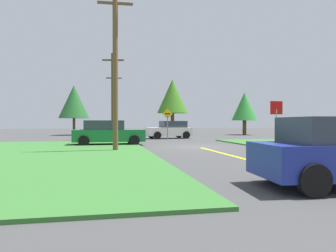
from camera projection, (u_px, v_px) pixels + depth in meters
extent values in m
plane|color=#414141|center=(197.00, 147.00, 19.81)|extent=(120.00, 120.00, 0.00)
cube|color=#346F2E|center=(15.00, 156.00, 14.04)|extent=(12.00, 20.00, 0.08)
cube|color=yellow|center=(258.00, 163.00, 11.97)|extent=(0.20, 14.00, 0.01)
cylinder|color=#9EA0A8|center=(276.00, 129.00, 18.57)|extent=(0.07, 0.07, 2.26)
cube|color=red|center=(276.00, 108.00, 18.56)|extent=(0.76, 0.04, 0.76)
cube|color=#196B33|center=(109.00, 135.00, 21.01)|extent=(4.57, 1.86, 0.76)
cube|color=#2D3842|center=(104.00, 125.00, 20.94)|extent=(2.52, 1.62, 0.60)
cylinder|color=black|center=(132.00, 139.00, 22.20)|extent=(0.68, 0.22, 0.68)
cylinder|color=black|center=(134.00, 141.00, 20.45)|extent=(0.68, 0.22, 0.68)
cylinder|color=black|center=(85.00, 140.00, 21.57)|extent=(0.68, 0.22, 0.68)
cylinder|color=black|center=(84.00, 141.00, 19.82)|extent=(0.68, 0.22, 0.68)
cube|color=white|center=(169.00, 132.00, 29.93)|extent=(4.24, 2.46, 0.76)
cube|color=#2D3842|center=(173.00, 124.00, 30.06)|extent=(2.41, 2.01, 0.60)
cylinder|color=black|center=(157.00, 135.00, 28.58)|extent=(0.70, 0.30, 0.68)
cylinder|color=black|center=(152.00, 135.00, 30.44)|extent=(0.70, 0.30, 0.68)
cylinder|color=black|center=(186.00, 135.00, 29.43)|extent=(0.70, 0.30, 0.68)
cylinder|color=black|center=(179.00, 134.00, 31.29)|extent=(0.70, 0.30, 0.68)
cylinder|color=black|center=(272.00, 168.00, 8.26)|extent=(0.69, 0.27, 0.68)
cylinder|color=black|center=(314.00, 181.00, 6.41)|extent=(0.69, 0.27, 0.68)
cylinder|color=brown|center=(115.00, 71.00, 16.55)|extent=(0.27, 0.27, 8.25)
cube|color=brown|center=(115.00, 3.00, 16.51)|extent=(1.80, 0.17, 0.12)
cylinder|color=#4F3E26|center=(113.00, 97.00, 27.07)|extent=(0.33, 0.33, 7.29)
cube|color=#4F3E26|center=(113.00, 60.00, 27.04)|extent=(1.80, 0.41, 0.12)
cylinder|color=brown|center=(114.00, 104.00, 37.62)|extent=(0.27, 0.27, 7.23)
cube|color=brown|center=(114.00, 78.00, 37.59)|extent=(1.80, 0.30, 0.12)
cylinder|color=slate|center=(168.00, 127.00, 27.95)|extent=(0.08, 0.08, 2.23)
cube|color=yellow|center=(168.00, 114.00, 27.94)|extent=(0.89, 0.20, 0.91)
cube|color=black|center=(168.00, 114.00, 27.94)|extent=(0.45, 0.12, 0.10)
cylinder|color=brown|center=(244.00, 128.00, 38.62)|extent=(0.45, 0.45, 1.73)
cone|color=#2C8631|center=(245.00, 106.00, 38.59)|extent=(3.05, 3.05, 3.36)
cylinder|color=brown|center=(74.00, 127.00, 37.74)|extent=(0.31, 0.31, 1.98)
cone|color=#225F27|center=(74.00, 102.00, 37.70)|extent=(3.50, 3.50, 3.85)
cylinder|color=brown|center=(172.00, 124.00, 38.75)|extent=(0.44, 0.44, 2.61)
cone|color=#37761C|center=(172.00, 96.00, 38.71)|extent=(3.68, 3.68, 4.05)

